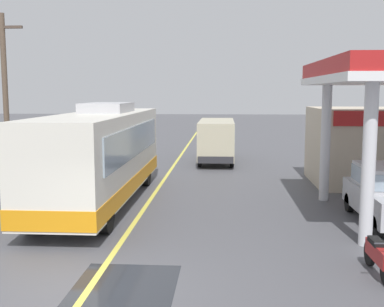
# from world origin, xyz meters

# --- Properties ---
(ground) EXTENTS (120.00, 120.00, 0.00)m
(ground) POSITION_xyz_m (0.00, 20.00, 0.00)
(ground) COLOR #4C4C51
(lane_divider_stripe) EXTENTS (0.16, 50.00, 0.01)m
(lane_divider_stripe) POSITION_xyz_m (0.00, 15.00, 0.00)
(lane_divider_stripe) COLOR #D8CC4C
(lane_divider_stripe) RESTS_ON ground
(coach_bus_main) EXTENTS (2.60, 11.04, 3.69)m
(coach_bus_main) POSITION_xyz_m (-1.71, 7.91, 1.72)
(coach_bus_main) COLOR silver
(coach_bus_main) RESTS_ON ground
(minibus_opposing_lane) EXTENTS (2.04, 6.13, 2.44)m
(minibus_opposing_lane) POSITION_xyz_m (2.37, 18.65, 1.47)
(minibus_opposing_lane) COLOR #BFB799
(minibus_opposing_lane) RESTS_ON ground
(motorcycle_parked_forecourt) EXTENTS (0.55, 1.80, 0.92)m
(motorcycle_parked_forecourt) POSITION_xyz_m (6.28, 1.30, 0.44)
(motorcycle_parked_forecourt) COLOR black
(motorcycle_parked_forecourt) RESTS_ON ground
(utility_pole_roadside) EXTENTS (1.80, 0.24, 7.50)m
(utility_pole_roadside) POSITION_xyz_m (-6.88, 11.33, 3.93)
(utility_pole_roadside) COLOR brown
(utility_pole_roadside) RESTS_ON ground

